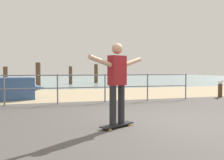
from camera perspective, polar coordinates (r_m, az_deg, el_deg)
ground_plane at (r=4.69m, az=17.31°, el=-12.41°), size 24.00×10.00×0.04m
beach_strip at (r=12.10m, az=-4.27°, el=-3.32°), size 24.00×6.00×0.04m
sea_surface at (r=39.87m, az=-12.79°, el=0.54°), size 72.00×50.00×0.04m
railing_fence at (r=8.40m, az=-12.97°, el=-1.06°), size 10.24×0.05×1.05m
skateboard at (r=4.93m, az=1.24°, el=-10.77°), size 0.80×0.54×0.08m
skateboarder at (r=4.81m, az=1.25°, el=0.32°), size 1.33×0.74×1.65m
bollard_short at (r=11.41m, az=24.55°, el=-2.36°), size 0.18×0.18×0.60m
seagull at (r=11.38m, az=24.62°, el=-0.48°), size 0.23×0.48×0.18m
groyne_post_0 at (r=21.15m, az=-24.22°, el=0.93°), size 0.35×0.35×1.50m
groyne_post_1 at (r=17.92m, az=-17.34°, el=1.23°), size 0.35×0.35×1.76m
groyne_post_2 at (r=20.35m, az=-9.94°, el=1.09°), size 0.29×0.29×1.54m
groyne_post_3 at (r=22.45m, az=-3.86°, el=1.55°), size 0.34×0.34×1.78m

